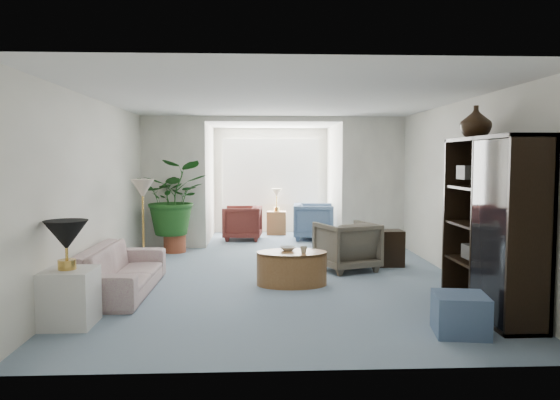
{
  "coord_description": "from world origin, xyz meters",
  "views": [
    {
      "loc": [
        -0.36,
        -7.19,
        1.7
      ],
      "look_at": [
        0.0,
        0.6,
        1.1
      ],
      "focal_mm": 34.51,
      "sensor_mm": 36.0,
      "label": 1
    }
  ],
  "objects_px": {
    "plant_pot": "(175,243)",
    "framed_picture": "(466,159)",
    "coffee_bowl": "(288,249)",
    "sunroom_table": "(277,223)",
    "coffee_cup": "(304,250)",
    "floor_lamp": "(143,189)",
    "coffee_table": "(292,268)",
    "table_lamp": "(66,235)",
    "cabinet_urn": "(476,122)",
    "sofa": "(121,270)",
    "side_table_dark": "(387,248)",
    "end_table": "(68,297)",
    "ottoman": "(460,314)",
    "sunroom_chair_maroon": "(242,223)",
    "wingback_chair": "(347,246)",
    "sunroom_chair_blue": "(313,221)"
  },
  "relations": [
    {
      "from": "plant_pot",
      "to": "framed_picture",
      "type": "bearing_deg",
      "value": -32.02
    },
    {
      "from": "coffee_bowl",
      "to": "sunroom_table",
      "type": "relative_size",
      "value": 0.41
    },
    {
      "from": "coffee_bowl",
      "to": "coffee_cup",
      "type": "relative_size",
      "value": 2.23
    },
    {
      "from": "sunroom_table",
      "to": "plant_pot",
      "type": "bearing_deg",
      "value": -131.34
    },
    {
      "from": "floor_lamp",
      "to": "coffee_table",
      "type": "distance_m",
      "value": 2.64
    },
    {
      "from": "framed_picture",
      "to": "table_lamp",
      "type": "bearing_deg",
      "value": -161.15
    },
    {
      "from": "framed_picture",
      "to": "plant_pot",
      "type": "xyz_separation_m",
      "value": [
        -4.29,
        2.68,
        -1.54
      ]
    },
    {
      "from": "cabinet_urn",
      "to": "sunroom_table",
      "type": "height_order",
      "value": "cabinet_urn"
    },
    {
      "from": "sofa",
      "to": "plant_pot",
      "type": "xyz_separation_m",
      "value": [
        0.24,
        2.95,
        -0.13
      ]
    },
    {
      "from": "floor_lamp",
      "to": "side_table_dark",
      "type": "bearing_deg",
      "value": 2.53
    },
    {
      "from": "end_table",
      "to": "ottoman",
      "type": "distance_m",
      "value": 3.92
    },
    {
      "from": "floor_lamp",
      "to": "coffee_bowl",
      "type": "xyz_separation_m",
      "value": [
        2.14,
        -0.96,
        -0.77
      ]
    },
    {
      "from": "coffee_table",
      "to": "sunroom_chair_maroon",
      "type": "relative_size",
      "value": 1.21
    },
    {
      "from": "framed_picture",
      "to": "wingback_chair",
      "type": "distance_m",
      "value": 2.18
    },
    {
      "from": "end_table",
      "to": "ottoman",
      "type": "relative_size",
      "value": 1.18
    },
    {
      "from": "coffee_cup",
      "to": "ottoman",
      "type": "distance_m",
      "value": 2.44
    },
    {
      "from": "floor_lamp",
      "to": "sunroom_table",
      "type": "distance_m",
      "value": 4.47
    },
    {
      "from": "sunroom_chair_maroon",
      "to": "sunroom_table",
      "type": "relative_size",
      "value": 1.51
    },
    {
      "from": "cabinet_urn",
      "to": "plant_pot",
      "type": "xyz_separation_m",
      "value": [
        -4.06,
        3.52,
        -1.97
      ]
    },
    {
      "from": "wingback_chair",
      "to": "sunroom_table",
      "type": "relative_size",
      "value": 1.57
    },
    {
      "from": "coffee_bowl",
      "to": "side_table_dark",
      "type": "xyz_separation_m",
      "value": [
        1.66,
        1.13,
        -0.19
      ]
    },
    {
      "from": "end_table",
      "to": "sunroom_table",
      "type": "height_order",
      "value": "end_table"
    },
    {
      "from": "coffee_bowl",
      "to": "side_table_dark",
      "type": "height_order",
      "value": "side_table_dark"
    },
    {
      "from": "side_table_dark",
      "to": "table_lamp",
      "type": "bearing_deg",
      "value": -144.13
    },
    {
      "from": "coffee_table",
      "to": "cabinet_urn",
      "type": "height_order",
      "value": "cabinet_urn"
    },
    {
      "from": "coffee_bowl",
      "to": "sunroom_table",
      "type": "height_order",
      "value": "sunroom_table"
    },
    {
      "from": "framed_picture",
      "to": "side_table_dark",
      "type": "bearing_deg",
      "value": 119.44
    },
    {
      "from": "coffee_bowl",
      "to": "plant_pot",
      "type": "height_order",
      "value": "coffee_bowl"
    },
    {
      "from": "wingback_chair",
      "to": "sunroom_chair_blue",
      "type": "xyz_separation_m",
      "value": [
        -0.17,
        3.16,
        0.01
      ]
    },
    {
      "from": "wingback_chair",
      "to": "ottoman",
      "type": "bearing_deg",
      "value": 80.43
    },
    {
      "from": "wingback_chair",
      "to": "sunroom_chair_maroon",
      "type": "distance_m",
      "value": 3.57
    },
    {
      "from": "table_lamp",
      "to": "cabinet_urn",
      "type": "height_order",
      "value": "cabinet_urn"
    },
    {
      "from": "framed_picture",
      "to": "ottoman",
      "type": "relative_size",
      "value": 1.02
    },
    {
      "from": "coffee_table",
      "to": "ottoman",
      "type": "xyz_separation_m",
      "value": [
        1.49,
        -2.12,
        -0.03
      ]
    },
    {
      "from": "cabinet_urn",
      "to": "plant_pot",
      "type": "distance_m",
      "value": 5.72
    },
    {
      "from": "cabinet_urn",
      "to": "framed_picture",
      "type": "bearing_deg",
      "value": 74.73
    },
    {
      "from": "sunroom_chair_maroon",
      "to": "coffee_bowl",
      "type": "bearing_deg",
      "value": 14.97
    },
    {
      "from": "end_table",
      "to": "sunroom_chair_maroon",
      "type": "xyz_separation_m",
      "value": [
        1.64,
        5.76,
        0.07
      ]
    },
    {
      "from": "end_table",
      "to": "cabinet_urn",
      "type": "xyz_separation_m",
      "value": [
        4.5,
        0.77,
        1.84
      ]
    },
    {
      "from": "wingback_chair",
      "to": "sofa",
      "type": "bearing_deg",
      "value": 1.43
    },
    {
      "from": "side_table_dark",
      "to": "floor_lamp",
      "type": "bearing_deg",
      "value": -177.47
    },
    {
      "from": "wingback_chair",
      "to": "sunroom_chair_maroon",
      "type": "height_order",
      "value": "wingback_chair"
    },
    {
      "from": "framed_picture",
      "to": "floor_lamp",
      "type": "xyz_separation_m",
      "value": [
        -4.52,
        1.11,
        -0.45
      ]
    },
    {
      "from": "coffee_cup",
      "to": "ottoman",
      "type": "xyz_separation_m",
      "value": [
        1.34,
        -2.02,
        -0.3
      ]
    },
    {
      "from": "coffee_bowl",
      "to": "sunroom_chair_maroon",
      "type": "height_order",
      "value": "sunroom_chair_maroon"
    },
    {
      "from": "coffee_cup",
      "to": "sunroom_chair_maroon",
      "type": "relative_size",
      "value": 0.12
    },
    {
      "from": "ottoman",
      "to": "sunroom_table",
      "type": "distance_m",
      "value": 7.12
    },
    {
      "from": "ottoman",
      "to": "sunroom_chair_blue",
      "type": "bearing_deg",
      "value": 96.93
    },
    {
      "from": "table_lamp",
      "to": "coffee_cup",
      "type": "xyz_separation_m",
      "value": [
        2.55,
        1.57,
        -0.44
      ]
    },
    {
      "from": "cabinet_urn",
      "to": "ottoman",
      "type": "distance_m",
      "value": 2.37
    }
  ]
}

